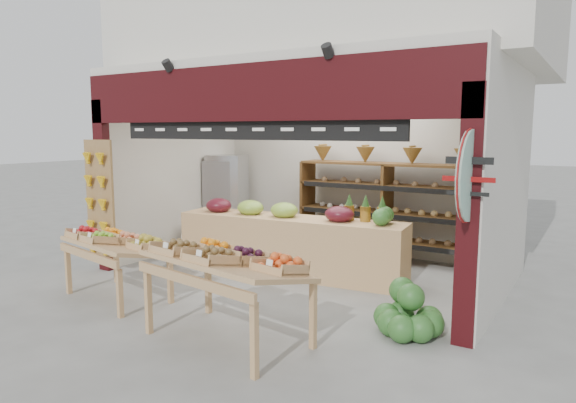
{
  "coord_description": "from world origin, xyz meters",
  "views": [
    {
      "loc": [
        3.87,
        -6.27,
        2.18
      ],
      "look_at": [
        0.1,
        -0.2,
        1.2
      ],
      "focal_mm": 32.0,
      "sensor_mm": 36.0,
      "label": 1
    }
  ],
  "objects_px": {
    "back_shelving": "(387,193)",
    "watermelon_pile": "(408,315)",
    "display_table_left": "(114,243)",
    "refrigerator": "(228,199)",
    "cardboard_stack": "(208,241)",
    "mid_counter": "(289,243)",
    "display_table_right": "(224,261)"
  },
  "relations": [
    {
      "from": "back_shelving",
      "to": "cardboard_stack",
      "type": "relative_size",
      "value": 3.2
    },
    {
      "from": "refrigerator",
      "to": "mid_counter",
      "type": "height_order",
      "value": "refrigerator"
    },
    {
      "from": "cardboard_stack",
      "to": "display_table_right",
      "type": "bearing_deg",
      "value": -46.68
    },
    {
      "from": "back_shelving",
      "to": "refrigerator",
      "type": "bearing_deg",
      "value": -175.22
    },
    {
      "from": "cardboard_stack",
      "to": "refrigerator",
      "type": "bearing_deg",
      "value": 106.83
    },
    {
      "from": "back_shelving",
      "to": "refrigerator",
      "type": "height_order",
      "value": "back_shelving"
    },
    {
      "from": "display_table_left",
      "to": "display_table_right",
      "type": "distance_m",
      "value": 2.15
    },
    {
      "from": "display_table_left",
      "to": "display_table_right",
      "type": "height_order",
      "value": "display_table_right"
    },
    {
      "from": "refrigerator",
      "to": "display_table_right",
      "type": "distance_m",
      "value": 4.81
    },
    {
      "from": "cardboard_stack",
      "to": "display_table_left",
      "type": "bearing_deg",
      "value": -77.38
    },
    {
      "from": "back_shelving",
      "to": "display_table_right",
      "type": "distance_m",
      "value": 4.07
    },
    {
      "from": "back_shelving",
      "to": "watermelon_pile",
      "type": "distance_m",
      "value": 3.37
    },
    {
      "from": "display_table_right",
      "to": "watermelon_pile",
      "type": "xyz_separation_m",
      "value": [
        1.6,
        1.13,
        -0.64
      ]
    },
    {
      "from": "display_table_left",
      "to": "watermelon_pile",
      "type": "height_order",
      "value": "display_table_left"
    },
    {
      "from": "display_table_right",
      "to": "watermelon_pile",
      "type": "distance_m",
      "value": 2.06
    },
    {
      "from": "back_shelving",
      "to": "display_table_right",
      "type": "height_order",
      "value": "back_shelving"
    },
    {
      "from": "cardboard_stack",
      "to": "watermelon_pile",
      "type": "relative_size",
      "value": 1.26
    },
    {
      "from": "refrigerator",
      "to": "display_table_left",
      "type": "distance_m",
      "value": 3.56
    },
    {
      "from": "back_shelving",
      "to": "watermelon_pile",
      "type": "bearing_deg",
      "value": -64.7
    },
    {
      "from": "mid_counter",
      "to": "display_table_left",
      "type": "distance_m",
      "value": 2.55
    },
    {
      "from": "refrigerator",
      "to": "cardboard_stack",
      "type": "distance_m",
      "value": 1.17
    },
    {
      "from": "back_shelving",
      "to": "mid_counter",
      "type": "bearing_deg",
      "value": -120.3
    },
    {
      "from": "back_shelving",
      "to": "cardboard_stack",
      "type": "distance_m",
      "value": 3.28
    },
    {
      "from": "refrigerator",
      "to": "display_table_right",
      "type": "height_order",
      "value": "refrigerator"
    },
    {
      "from": "mid_counter",
      "to": "refrigerator",
      "type": "bearing_deg",
      "value": 149.2
    },
    {
      "from": "back_shelving",
      "to": "refrigerator",
      "type": "relative_size",
      "value": 1.81
    },
    {
      "from": "refrigerator",
      "to": "cardboard_stack",
      "type": "xyz_separation_m",
      "value": [
        0.29,
        -0.95,
        -0.63
      ]
    },
    {
      "from": "refrigerator",
      "to": "display_table_left",
      "type": "xyz_separation_m",
      "value": [
        0.85,
        -3.45,
        -0.13
      ]
    },
    {
      "from": "refrigerator",
      "to": "cardboard_stack",
      "type": "relative_size",
      "value": 1.76
    },
    {
      "from": "back_shelving",
      "to": "cardboard_stack",
      "type": "bearing_deg",
      "value": -157.3
    },
    {
      "from": "watermelon_pile",
      "to": "mid_counter",
      "type": "bearing_deg",
      "value": 150.38
    },
    {
      "from": "display_table_left",
      "to": "watermelon_pile",
      "type": "bearing_deg",
      "value": 12.04
    }
  ]
}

